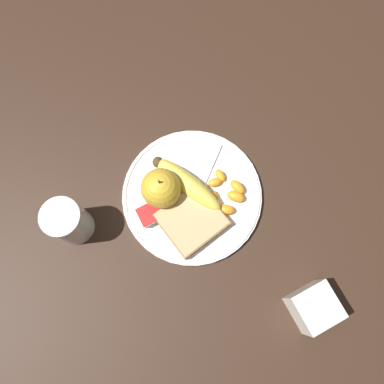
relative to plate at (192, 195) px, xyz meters
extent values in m
plane|color=#332116|center=(0.00, 0.00, -0.01)|extent=(3.00, 3.00, 0.00)
cylinder|color=white|center=(0.00, 0.00, 0.00)|extent=(0.27, 0.27, 0.01)
torus|color=white|center=(0.00, 0.00, 0.00)|extent=(0.26, 0.26, 0.01)
cylinder|color=silver|center=(-0.22, 0.05, 0.04)|extent=(0.07, 0.07, 0.10)
cylinder|color=orange|center=(-0.22, 0.05, 0.03)|extent=(0.06, 0.06, 0.08)
sphere|color=gold|center=(-0.05, 0.03, 0.04)|extent=(0.07, 0.07, 0.07)
cylinder|color=brown|center=(-0.05, 0.03, 0.08)|extent=(0.00, 0.00, 0.01)
ellipsoid|color=#E0CC4C|center=(0.00, 0.02, 0.02)|extent=(0.10, 0.16, 0.04)
sphere|color=#473319|center=(-0.03, 0.08, 0.02)|extent=(0.02, 0.02, 0.02)
cube|color=olive|center=(-0.02, -0.04, 0.02)|extent=(0.12, 0.12, 0.02)
cube|color=tan|center=(-0.02, -0.04, 0.02)|extent=(0.12, 0.11, 0.02)
cube|color=silver|center=(0.04, 0.02, 0.01)|extent=(0.11, 0.10, 0.00)
cube|color=silver|center=(-0.03, -0.04, 0.01)|extent=(0.06, 0.06, 0.00)
cube|color=white|center=(-0.09, 0.00, 0.01)|extent=(0.04, 0.04, 0.02)
cube|color=#B21E1E|center=(-0.09, 0.00, 0.02)|extent=(0.05, 0.04, 0.00)
ellipsoid|color=orange|center=(0.02, -0.04, 0.01)|extent=(0.03, 0.04, 0.02)
ellipsoid|color=orange|center=(0.05, 0.00, 0.01)|extent=(0.03, 0.02, 0.02)
ellipsoid|color=orange|center=(0.03, -0.03, 0.01)|extent=(0.03, 0.03, 0.02)
ellipsoid|color=orange|center=(0.07, -0.04, 0.01)|extent=(0.04, 0.04, 0.02)
ellipsoid|color=orange|center=(0.08, -0.03, 0.01)|extent=(0.03, 0.04, 0.02)
ellipsoid|color=orange|center=(0.02, -0.02, 0.01)|extent=(0.03, 0.03, 0.02)
ellipsoid|color=orange|center=(0.04, -0.06, 0.01)|extent=(0.04, 0.03, 0.02)
ellipsoid|color=orange|center=(0.07, 0.01, 0.01)|extent=(0.02, 0.03, 0.01)
cube|color=silver|center=(0.09, -0.28, 0.03)|extent=(0.07, 0.07, 0.07)
camera|label=1|loc=(-0.09, -0.17, 0.69)|focal=35.00mm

